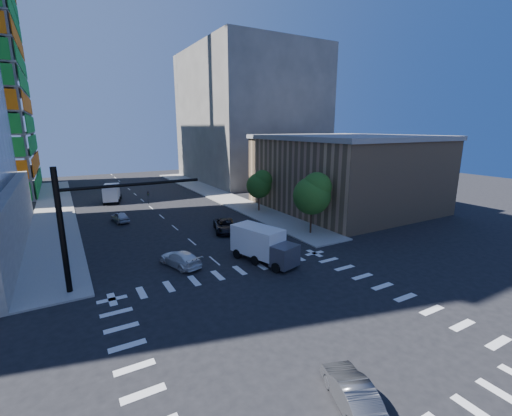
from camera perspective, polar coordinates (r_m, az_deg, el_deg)
ground at (r=21.90m, az=6.20°, el=-19.05°), size 160.00×160.00×0.00m
road_markings at (r=21.90m, az=6.20°, el=-19.04°), size 20.00×20.00×0.01m
sidewalk_ne at (r=60.81m, az=-6.44°, el=2.22°), size 5.00×60.00×0.15m
sidewalk_nw at (r=56.07m, az=-30.55°, el=-0.52°), size 5.00×60.00×0.15m
commercial_building at (r=51.95m, az=14.55°, el=5.84°), size 20.50×22.50×10.60m
bg_building_ne at (r=79.58m, az=-1.26°, el=14.98°), size 24.00×30.00×28.00m
signal_mast_nw at (r=27.08m, az=-26.69°, el=-1.38°), size 10.20×0.40×9.00m
tree_south at (r=37.91m, az=9.54°, el=2.48°), size 4.16×4.16×6.82m
tree_north at (r=47.91m, az=0.68°, el=4.06°), size 3.54×3.52×5.78m
car_nb_far at (r=39.40m, az=-5.20°, el=-2.96°), size 3.70×5.45×1.39m
car_sb_near at (r=30.49m, az=-12.52°, el=-8.25°), size 3.08×4.86×1.31m
car_sb_mid at (r=46.45m, az=-21.68°, el=-1.41°), size 2.02×3.94×1.28m
car_sb_cross at (r=17.09m, az=15.71°, el=-27.49°), size 2.66×4.26×1.33m
box_truck_near at (r=30.34m, az=1.57°, el=-6.64°), size 4.03×6.26×3.04m
box_truck_far at (r=59.50m, az=-22.84°, el=2.17°), size 3.49×5.83×2.86m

